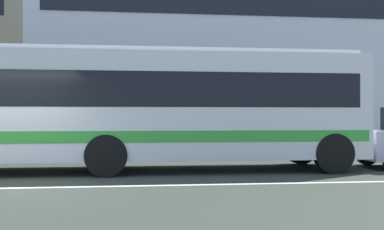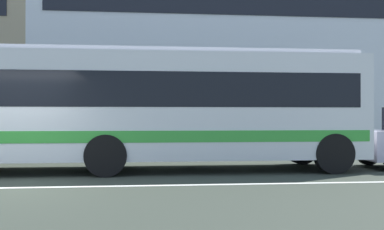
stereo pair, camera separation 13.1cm
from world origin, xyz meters
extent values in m
cube|color=silver|center=(6.69, 16.51, 6.36)|extent=(18.04, 11.55, 12.73)
cube|color=silver|center=(2.72, 2.60, 1.67)|extent=(11.72, 2.50, 2.65)
cube|color=black|center=(2.72, 2.60, 2.07)|extent=(11.02, 2.51, 0.85)
cube|color=green|center=(2.72, 2.60, 0.95)|extent=(11.49, 2.52, 0.28)
cube|color=silver|center=(2.72, 2.60, 3.06)|extent=(11.25, 2.10, 0.12)
cube|color=black|center=(8.59, 2.61, 2.07)|extent=(0.03, 2.08, 0.93)
cylinder|color=black|center=(7.57, 3.75, 0.50)|extent=(1.00, 0.28, 1.00)
cylinder|color=black|center=(7.58, 1.46, 0.50)|extent=(1.00, 0.28, 1.00)
cylinder|color=black|center=(1.99, 3.74, 0.50)|extent=(1.00, 0.28, 1.00)
cylinder|color=black|center=(1.99, 1.46, 0.50)|extent=(1.00, 0.28, 1.00)
cylinder|color=black|center=(9.44, 3.30, 0.32)|extent=(0.65, 0.25, 0.64)
camera|label=1|loc=(2.82, -8.99, 1.39)|focal=41.02mm
camera|label=2|loc=(2.95, -9.01, 1.39)|focal=41.02mm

